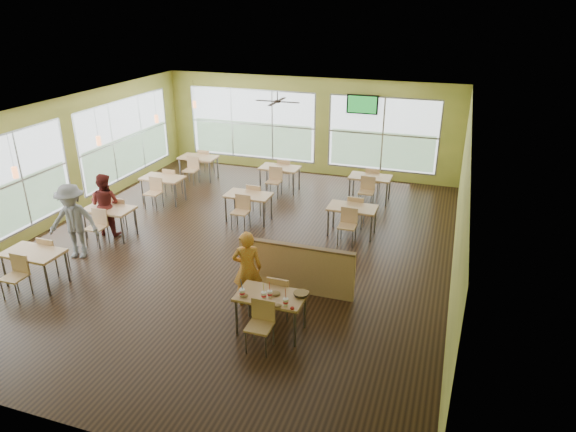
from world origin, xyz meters
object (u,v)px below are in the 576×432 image
object	(u,v)px
man_plaid	(247,269)
food_basket	(301,294)
half_wall_divider	(296,268)
main_table	(271,301)

from	to	relation	value
man_plaid	food_basket	xyz separation A→B (m)	(1.24, -0.55, 0.01)
half_wall_divider	man_plaid	size ratio (longest dim) A/B	1.54
food_basket	half_wall_divider	bearing A→B (deg)	111.35
main_table	food_basket	distance (m)	0.55
food_basket	main_table	bearing A→B (deg)	-164.29
main_table	man_plaid	xyz separation A→B (m)	(-0.73, 0.69, 0.15)
main_table	half_wall_divider	world-z (taller)	half_wall_divider
half_wall_divider	man_plaid	xyz separation A→B (m)	(-0.73, -0.76, 0.25)
main_table	food_basket	xyz separation A→B (m)	(0.51, 0.14, 0.15)
half_wall_divider	man_plaid	bearing A→B (deg)	-134.02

